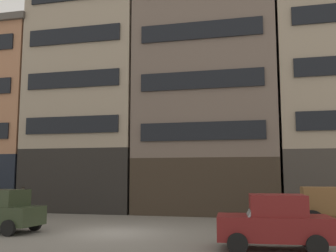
% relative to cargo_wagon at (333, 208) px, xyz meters
% --- Properties ---
extents(ground_plane, '(120.00, 120.00, 0.00)m').
position_rel_cargo_wagon_xyz_m(ground_plane, '(-9.03, -1.05, -1.15)').
color(ground_plane, slate).
extents(building_center_left, '(8.24, 6.22, 16.73)m').
position_rel_cargo_wagon_xyz_m(building_center_left, '(-14.71, 8.58, 7.26)').
color(building_center_left, black).
rests_on(building_center_left, ground_plane).
extents(building_center_right, '(9.47, 6.22, 16.51)m').
position_rel_cargo_wagon_xyz_m(building_center_right, '(-6.20, 8.58, 7.15)').
color(building_center_right, '#33281E').
rests_on(building_center_right, ground_plane).
extents(cargo_wagon, '(2.95, 1.59, 1.98)m').
position_rel_cargo_wagon_xyz_m(cargo_wagon, '(0.00, 0.00, 0.00)').
color(cargo_wagon, brown).
rests_on(cargo_wagon, ground_plane).
extents(sedan_dark, '(3.84, 2.14, 1.83)m').
position_rel_cargo_wagon_xyz_m(sedan_dark, '(-13.96, -2.04, -0.23)').
color(sedan_dark, '#2D3823').
rests_on(sedan_dark, ground_plane).
extents(sedan_light, '(3.80, 2.07, 1.83)m').
position_rel_cargo_wagon_xyz_m(sedan_light, '(-2.45, -3.49, -0.23)').
color(sedan_light, maroon).
rests_on(sedan_light, ground_plane).
extents(pedestrian_officer, '(0.42, 0.42, 1.79)m').
position_rel_cargo_wagon_xyz_m(pedestrian_officer, '(-15.88, 2.46, -0.17)').
color(pedestrian_officer, black).
rests_on(pedestrian_officer, ground_plane).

